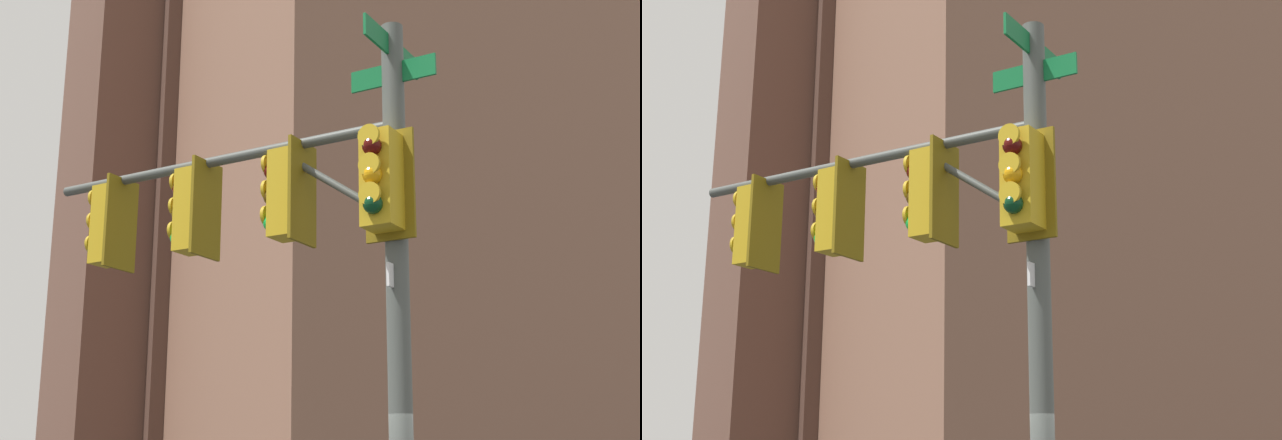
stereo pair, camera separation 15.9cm
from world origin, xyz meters
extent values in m
cylinder|color=#4C514C|center=(0.06, -0.44, 3.31)|extent=(0.24, 0.24, 6.61)
cylinder|color=#4C514C|center=(1.45, -2.35, 5.48)|extent=(2.87, 3.90, 0.12)
cylinder|color=#4C514C|center=(0.56, -1.13, 5.03)|extent=(0.68, 0.89, 0.75)
cube|color=#0F6B33|center=(0.06, -0.44, 6.36)|extent=(1.07, 0.79, 0.24)
cube|color=#0F6B33|center=(0.06, -0.44, 6.06)|extent=(0.61, 0.82, 0.24)
cube|color=white|center=(0.06, -0.44, 3.84)|extent=(0.38, 0.29, 0.24)
cube|color=gold|center=(0.83, -1.50, 4.92)|extent=(0.47, 0.47, 1.00)
cube|color=#775E0F|center=(0.72, -1.35, 4.92)|extent=(0.46, 0.35, 1.16)
sphere|color=#470A07|center=(0.95, -1.67, 5.22)|extent=(0.20, 0.20, 0.20)
cylinder|color=gold|center=(0.99, -1.72, 5.31)|extent=(0.21, 0.17, 0.23)
sphere|color=#4C330A|center=(0.95, -1.67, 4.92)|extent=(0.20, 0.20, 0.20)
cylinder|color=gold|center=(0.99, -1.72, 5.01)|extent=(0.21, 0.17, 0.23)
sphere|color=green|center=(0.95, -1.67, 4.62)|extent=(0.20, 0.20, 0.20)
cylinder|color=gold|center=(0.99, -1.72, 4.71)|extent=(0.21, 0.17, 0.23)
cube|color=gold|center=(1.60, -2.56, 4.92)|extent=(0.47, 0.47, 1.00)
cube|color=#775E0F|center=(1.49, -2.41, 4.92)|extent=(0.46, 0.35, 1.16)
sphere|color=#470A07|center=(1.72, -2.73, 5.22)|extent=(0.20, 0.20, 0.20)
cylinder|color=gold|center=(1.76, -2.78, 5.31)|extent=(0.21, 0.17, 0.23)
sphere|color=#4C330A|center=(1.72, -2.73, 4.92)|extent=(0.20, 0.20, 0.20)
cylinder|color=gold|center=(1.76, -2.78, 5.01)|extent=(0.21, 0.17, 0.23)
sphere|color=green|center=(1.72, -2.73, 4.62)|extent=(0.20, 0.20, 0.20)
cylinder|color=gold|center=(1.76, -2.78, 4.71)|extent=(0.21, 0.17, 0.23)
cube|color=gold|center=(2.37, -3.63, 4.92)|extent=(0.47, 0.47, 1.00)
cube|color=#775E0F|center=(2.26, -3.47, 4.92)|extent=(0.46, 0.35, 1.16)
sphere|color=#470A07|center=(2.49, -3.79, 5.22)|extent=(0.20, 0.20, 0.20)
cylinder|color=gold|center=(2.53, -3.85, 5.31)|extent=(0.21, 0.17, 0.23)
sphere|color=#F29E0C|center=(2.49, -3.79, 4.92)|extent=(0.20, 0.20, 0.20)
cylinder|color=gold|center=(2.53, -3.85, 5.01)|extent=(0.21, 0.17, 0.23)
sphere|color=#0A3819|center=(2.49, -3.79, 4.62)|extent=(0.20, 0.20, 0.20)
cylinder|color=gold|center=(2.53, -3.85, 4.71)|extent=(0.21, 0.17, 0.23)
cube|color=gold|center=(0.32, -0.25, 4.78)|extent=(0.47, 0.47, 1.00)
cube|color=#775E0F|center=(0.16, -0.36, 4.78)|extent=(0.35, 0.46, 1.16)
sphere|color=#470A07|center=(0.48, -0.13, 5.08)|extent=(0.20, 0.20, 0.20)
cylinder|color=gold|center=(0.54, -0.09, 5.17)|extent=(0.17, 0.21, 0.23)
sphere|color=#F29E0C|center=(0.48, -0.13, 4.78)|extent=(0.20, 0.20, 0.20)
cylinder|color=gold|center=(0.54, -0.09, 4.87)|extent=(0.17, 0.21, 0.23)
sphere|color=#0A3819|center=(0.48, -0.13, 4.48)|extent=(0.20, 0.20, 0.20)
cylinder|color=gold|center=(0.54, -0.09, 4.57)|extent=(0.17, 0.21, 0.23)
cube|color=brown|center=(-16.18, -43.38, 22.60)|extent=(27.35, 14.43, 45.19)
cube|color=#845B47|center=(-17.89, -28.84, 15.79)|extent=(23.01, 19.34, 31.57)
cube|color=#4C3328|center=(-14.19, -44.28, 26.68)|extent=(17.03, 18.49, 53.35)
camera|label=1|loc=(4.35, 7.35, 1.99)|focal=50.60mm
camera|label=2|loc=(4.20, 7.41, 1.99)|focal=50.60mm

